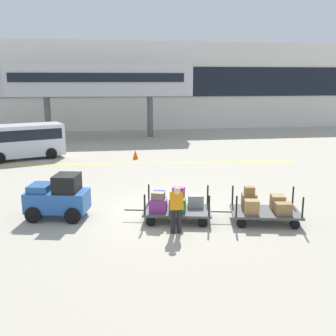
% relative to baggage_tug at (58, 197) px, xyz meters
% --- Properties ---
extents(ground_plane, '(120.00, 120.00, 0.00)m').
position_rel_baggage_tug_xyz_m(ground_plane, '(3.56, 0.01, -0.75)').
color(ground_plane, '#A8A08E').
extents(apron_lead_line, '(18.44, 2.17, 0.01)m').
position_rel_baggage_tug_xyz_m(apron_lead_line, '(3.48, 8.86, -0.75)').
color(apron_lead_line, yellow).
rests_on(apron_lead_line, ground_plane).
extents(terminal_building, '(50.64, 2.51, 8.34)m').
position_rel_baggage_tug_xyz_m(terminal_building, '(3.56, 25.99, 3.42)').
color(terminal_building, silver).
rests_on(terminal_building, ground_plane).
extents(jet_bridge, '(17.40, 3.00, 6.04)m').
position_rel_baggage_tug_xyz_m(jet_bridge, '(-0.46, 20.00, 3.94)').
color(jet_bridge, '#B7B7BC').
rests_on(jet_bridge, ground_plane).
extents(baggage_tug, '(2.29, 1.61, 1.58)m').
position_rel_baggage_tug_xyz_m(baggage_tug, '(0.00, 0.00, 0.00)').
color(baggage_tug, '#2659A5').
rests_on(baggage_tug, ground_plane).
extents(baggage_cart_lead, '(3.09, 1.86, 1.11)m').
position_rel_baggage_tug_xyz_m(baggage_cart_lead, '(3.96, -0.84, -0.22)').
color(baggage_cart_lead, '#4C4C4F').
rests_on(baggage_cart_lead, ground_plane).
extents(baggage_cart_middle, '(3.09, 1.86, 1.16)m').
position_rel_baggage_tug_xyz_m(baggage_cart_middle, '(6.98, -1.49, -0.23)').
color(baggage_cart_middle, '#4C4C4F').
rests_on(baggage_cart_middle, ground_plane).
extents(baggage_handler, '(0.42, 0.45, 1.56)m').
position_rel_baggage_tug_xyz_m(baggage_handler, '(3.82, -2.08, 0.11)').
color(baggage_handler, black).
rests_on(baggage_handler, ground_plane).
extents(shuttle_van, '(5.16, 3.48, 2.10)m').
position_rel_baggage_tug_xyz_m(shuttle_van, '(-3.38, 11.44, 0.48)').
color(shuttle_van, silver).
rests_on(shuttle_van, ground_plane).
extents(safety_cone_near, '(0.36, 0.36, 0.55)m').
position_rel_baggage_tug_xyz_m(safety_cone_near, '(3.45, 10.28, -0.48)').
color(safety_cone_near, '#EA590F').
rests_on(safety_cone_near, ground_plane).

